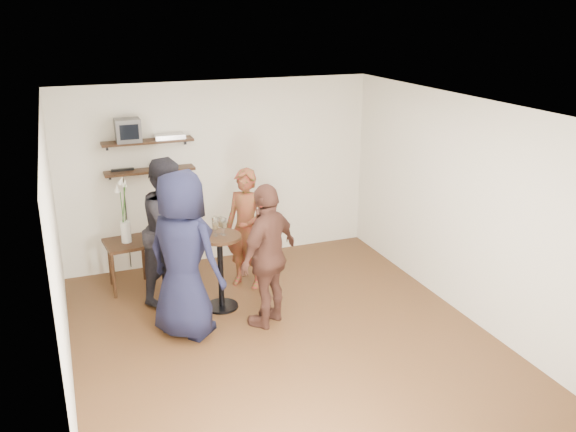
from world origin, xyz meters
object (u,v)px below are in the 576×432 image
(crt_monitor, at_px, (128,130))
(person_plaid, at_px, (246,229))
(radio, at_px, (161,165))
(drinks_table, at_px, (220,262))
(person_dark, at_px, (171,230))
(person_brown, at_px, (268,256))
(side_table, at_px, (127,250))
(dvd_deck, at_px, (169,136))
(person_navy, at_px, (183,255))

(crt_monitor, xyz_separation_m, person_plaid, (1.29, -0.96, -1.22))
(radio, relative_size, drinks_table, 0.23)
(crt_monitor, distance_m, person_dark, 1.49)
(crt_monitor, distance_m, person_brown, 2.64)
(side_table, relative_size, person_plaid, 0.41)
(radio, xyz_separation_m, side_table, (-0.58, -0.50, -0.97))
(side_table, distance_m, drinks_table, 1.38)
(crt_monitor, distance_m, dvd_deck, 0.55)
(dvd_deck, height_order, person_brown, dvd_deck)
(radio, xyz_separation_m, person_brown, (0.83, -2.03, -0.67))
(drinks_table, bearing_deg, person_brown, -53.25)
(radio, bearing_deg, person_navy, -93.68)
(crt_monitor, xyz_separation_m, person_navy, (0.27, -1.93, -1.06))
(person_dark, height_order, person_brown, person_dark)
(person_brown, bearing_deg, radio, -104.49)
(radio, bearing_deg, person_dark, -94.87)
(crt_monitor, relative_size, person_dark, 0.17)
(dvd_deck, relative_size, person_plaid, 0.25)
(person_dark, bearing_deg, crt_monitor, 64.48)
(person_plaid, xyz_separation_m, person_brown, (-0.07, -1.07, 0.05))
(radio, xyz_separation_m, drinks_table, (0.41, -1.46, -0.90))
(person_brown, bearing_deg, person_plaid, -130.56)
(crt_monitor, xyz_separation_m, drinks_table, (0.80, -1.46, -1.40))
(person_plaid, xyz_separation_m, person_dark, (-0.98, 0.01, 0.12))
(dvd_deck, relative_size, person_brown, 0.23)
(dvd_deck, distance_m, drinks_table, 1.96)
(person_navy, distance_m, person_brown, 0.97)
(dvd_deck, height_order, person_navy, dvd_deck)
(dvd_deck, relative_size, radio, 1.82)
(person_dark, height_order, person_navy, person_navy)
(radio, xyz_separation_m, person_dark, (-0.08, -0.95, -0.60))
(radio, xyz_separation_m, person_plaid, (0.90, -0.96, -0.72))
(person_navy, bearing_deg, drinks_table, -90.00)
(radio, height_order, person_plaid, person_plaid)
(side_table, xyz_separation_m, person_dark, (0.50, -0.45, 0.37))
(person_dark, bearing_deg, person_brown, -93.45)
(drinks_table, relative_size, person_dark, 0.52)
(side_table, xyz_separation_m, drinks_table, (0.99, -0.97, 0.06))
(crt_monitor, relative_size, dvd_deck, 0.80)
(crt_monitor, xyz_separation_m, dvd_deck, (0.54, 0.00, -0.12))
(drinks_table, distance_m, person_brown, 0.75)
(radio, distance_m, person_brown, 2.29)
(crt_monitor, relative_size, side_table, 0.49)
(person_brown, bearing_deg, side_table, -84.12)
(side_table, bearing_deg, drinks_table, -44.37)
(dvd_deck, bearing_deg, person_navy, -97.89)
(side_table, xyz_separation_m, person_brown, (1.41, -1.53, 0.30))
(radio, bearing_deg, person_plaid, -46.69)
(crt_monitor, distance_m, person_plaid, 2.02)
(dvd_deck, relative_size, person_dark, 0.22)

